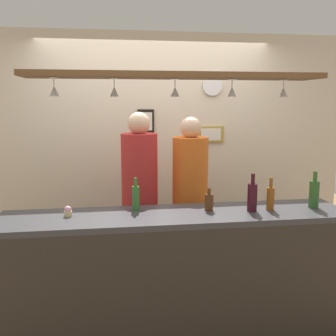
{
  "coord_description": "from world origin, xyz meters",
  "views": [
    {
      "loc": [
        -0.47,
        -3.17,
        1.86
      ],
      "look_at": [
        0.0,
        0.1,
        1.28
      ],
      "focal_mm": 41.01,
      "sensor_mm": 36.0,
      "label": 1
    }
  ],
  "objects": [
    {
      "name": "picture_frame_crest",
      "position": [
        -0.11,
        1.06,
        1.64
      ],
      "size": [
        0.18,
        0.02,
        0.26
      ],
      "color": "black",
      "rests_on": "back_wall"
    },
    {
      "name": "bottle_beer_amber_tall",
      "position": [
        0.76,
        -0.36,
        1.11
      ],
      "size": [
        0.06,
        0.06,
        0.26
      ],
      "color": "brown",
      "rests_on": "bar_counter"
    },
    {
      "name": "back_wall",
      "position": [
        0.0,
        1.1,
        1.3
      ],
      "size": [
        4.4,
        0.06,
        2.6
      ],
      "primitive_type": "cube",
      "color": "beige",
      "rests_on": "ground_plane"
    },
    {
      "name": "bar_counter",
      "position": [
        0.0,
        -0.5,
        0.68
      ],
      "size": [
        2.7,
        0.55,
        1.01
      ],
      "color": "#38383D",
      "rests_on": "ground_plane"
    },
    {
      "name": "cupcake",
      "position": [
        -0.82,
        -0.3,
        1.04
      ],
      "size": [
        0.06,
        0.06,
        0.08
      ],
      "color": "beige",
      "rests_on": "bar_counter"
    },
    {
      "name": "hanging_wineglass_left",
      "position": [
        -0.45,
        -0.25,
        1.93
      ],
      "size": [
        0.07,
        0.07,
        0.13
      ],
      "color": "silver",
      "rests_on": "overhead_glass_rack"
    },
    {
      "name": "bottle_beer_brown_stubby",
      "position": [
        0.27,
        -0.3,
        1.08
      ],
      "size": [
        0.07,
        0.07,
        0.18
      ],
      "color": "#512D14",
      "rests_on": "bar_counter"
    },
    {
      "name": "hanging_wineglass_center_left",
      "position": [
        0.0,
        -0.27,
        1.93
      ],
      "size": [
        0.07,
        0.07,
        0.13
      ],
      "color": "silver",
      "rests_on": "overhead_glass_rack"
    },
    {
      "name": "picture_frame_lower_pair",
      "position": [
        0.63,
        1.06,
        1.49
      ],
      "size": [
        0.3,
        0.02,
        0.18
      ],
      "color": "#B29338",
      "rests_on": "back_wall"
    },
    {
      "name": "hanging_wineglass_far_left",
      "position": [
        -0.87,
        -0.32,
        1.93
      ],
      "size": [
        0.07,
        0.07,
        0.13
      ],
      "color": "silver",
      "rests_on": "overhead_glass_rack"
    },
    {
      "name": "wall_clock",
      "position": [
        0.63,
        1.05,
        2.03
      ],
      "size": [
        0.22,
        0.03,
        0.22
      ],
      "primitive_type": "cylinder",
      "rotation": [
        1.57,
        0.0,
        0.0
      ],
      "color": "white",
      "rests_on": "back_wall"
    },
    {
      "name": "person_middle_orange_shirt",
      "position": [
        0.25,
        0.37,
        1.04
      ],
      "size": [
        0.34,
        0.34,
        1.72
      ],
      "color": "#2D334C",
      "rests_on": "ground_plane"
    },
    {
      "name": "person_left_red_shirt",
      "position": [
        -0.23,
        0.37,
        1.07
      ],
      "size": [
        0.34,
        0.34,
        1.76
      ],
      "color": "#2D334C",
      "rests_on": "ground_plane"
    },
    {
      "name": "bottle_champagne_green",
      "position": [
        1.13,
        -0.35,
        1.12
      ],
      "size": [
        0.08,
        0.08,
        0.3
      ],
      "color": "#2D5623",
      "rests_on": "bar_counter"
    },
    {
      "name": "bottle_beer_green_import",
      "position": [
        -0.3,
        -0.2,
        1.11
      ],
      "size": [
        0.06,
        0.06,
        0.26
      ],
      "color": "#336B2D",
      "rests_on": "bar_counter"
    },
    {
      "name": "hanging_wineglass_center_right",
      "position": [
        0.86,
        -0.27,
        1.93
      ],
      "size": [
        0.07,
        0.07,
        0.13
      ],
      "color": "silver",
      "rests_on": "overhead_glass_rack"
    },
    {
      "name": "hanging_wineglass_center",
      "position": [
        0.43,
        -0.31,
        1.93
      ],
      "size": [
        0.07,
        0.07,
        0.13
      ],
      "color": "silver",
      "rests_on": "overhead_glass_rack"
    },
    {
      "name": "overhead_glass_rack",
      "position": [
        0.0,
        -0.3,
        2.05
      ],
      "size": [
        2.2,
        0.36,
        0.04
      ],
      "primitive_type": "cube",
      "color": "brown"
    },
    {
      "name": "bottle_wine_dark_red",
      "position": [
        0.6,
        -0.37,
        1.12
      ],
      "size": [
        0.08,
        0.08,
        0.3
      ],
      "color": "#380F19",
      "rests_on": "bar_counter"
    },
    {
      "name": "ground_plane",
      "position": [
        0.0,
        0.0,
        0.0
      ],
      "size": [
        8.0,
        8.0,
        0.0
      ],
      "primitive_type": "plane",
      "color": "olive"
    }
  ]
}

